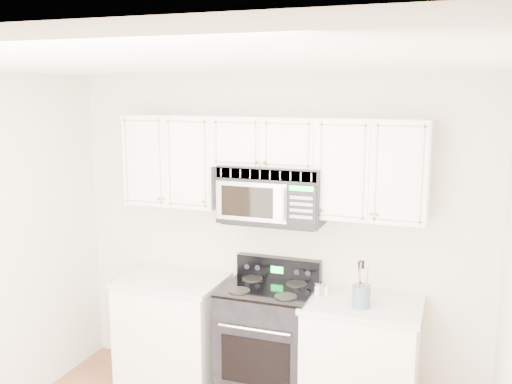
% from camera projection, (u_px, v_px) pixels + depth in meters
% --- Properties ---
extents(room, '(3.51, 3.51, 2.61)m').
position_uv_depth(room, '(175.00, 308.00, 3.11)').
color(room, '#945E3D').
rests_on(room, ground).
extents(base_cabinet_left, '(0.86, 0.65, 0.92)m').
position_uv_depth(base_cabinet_left, '(173.00, 333.00, 4.86)').
color(base_cabinet_left, white).
rests_on(base_cabinet_left, ground).
extents(base_cabinet_right, '(0.86, 0.65, 0.92)m').
position_uv_depth(base_cabinet_right, '(361.00, 363.00, 4.33)').
color(base_cabinet_right, white).
rests_on(base_cabinet_right, ground).
extents(range, '(0.71, 0.65, 1.11)m').
position_uv_depth(range, '(268.00, 341.00, 4.58)').
color(range, black).
rests_on(range, ground).
extents(upper_cabinets, '(2.44, 0.37, 0.75)m').
position_uv_depth(upper_cabinets, '(268.00, 160.00, 4.46)').
color(upper_cabinets, white).
rests_on(upper_cabinets, ground).
extents(microwave, '(0.81, 0.45, 0.45)m').
position_uv_depth(microwave, '(273.00, 193.00, 4.45)').
color(microwave, black).
rests_on(microwave, ground).
extents(utensil_crock, '(0.13, 0.13, 0.35)m').
position_uv_depth(utensil_crock, '(361.00, 296.00, 4.12)').
color(utensil_crock, slate).
rests_on(utensil_crock, base_cabinet_right).
extents(shaker_salt, '(0.04, 0.04, 0.10)m').
position_uv_depth(shaker_salt, '(317.00, 290.00, 4.34)').
color(shaker_salt, silver).
rests_on(shaker_salt, base_cabinet_right).
extents(shaker_pepper, '(0.04, 0.04, 0.09)m').
position_uv_depth(shaker_pepper, '(326.00, 290.00, 4.36)').
color(shaker_pepper, silver).
rests_on(shaker_pepper, base_cabinet_right).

